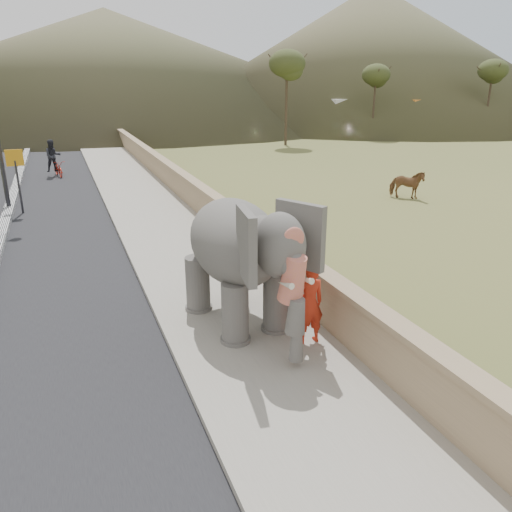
{
  "coord_description": "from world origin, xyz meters",
  "views": [
    {
      "loc": [
        -2.98,
        -6.94,
        4.79
      ],
      "look_at": [
        0.2,
        1.17,
        1.7
      ],
      "focal_mm": 35.0,
      "sensor_mm": 36.0,
      "label": 1
    }
  ],
  "objects": [
    {
      "name": "ground",
      "position": [
        0.0,
        0.0,
        0.0
      ],
      "size": [
        160.0,
        160.0,
        0.0
      ],
      "primitive_type": "plane",
      "color": "olive",
      "rests_on": "ground"
    },
    {
      "name": "road",
      "position": [
        -5.0,
        10.0,
        0.01
      ],
      "size": [
        7.0,
        120.0,
        0.03
      ],
      "primitive_type": "cube",
      "color": "black",
      "rests_on": "ground"
    },
    {
      "name": "median",
      "position": [
        -5.0,
        10.0,
        0.11
      ],
      "size": [
        0.35,
        120.0,
        0.22
      ],
      "primitive_type": "cube",
      "color": "black",
      "rests_on": "ground"
    },
    {
      "name": "walkway",
      "position": [
        0.0,
        10.0,
        0.07
      ],
      "size": [
        3.0,
        120.0,
        0.15
      ],
      "primitive_type": "cube",
      "color": "#9E9687",
      "rests_on": "ground"
    },
    {
      "name": "parapet",
      "position": [
        1.65,
        10.0,
        0.55
      ],
      "size": [
        0.3,
        120.0,
        1.1
      ],
      "primitive_type": "cube",
      "color": "tan",
      "rests_on": "ground"
    },
    {
      "name": "signboard",
      "position": [
        -4.5,
        13.32,
        1.64
      ],
      "size": [
        0.6,
        0.08,
        2.4
      ],
      "color": "#2D2D33",
      "rests_on": "ground"
    },
    {
      "name": "cow",
      "position": [
        10.58,
        10.17,
        0.6
      ],
      "size": [
        1.49,
        1.43,
        1.2
      ],
      "primitive_type": "imported",
      "rotation": [
        0.0,
        0.0,
        0.84
      ],
      "color": "brown",
      "rests_on": "ground"
    },
    {
      "name": "distant_car",
      "position": [
        18.03,
        35.84,
        0.72
      ],
      "size": [
        4.29,
        1.87,
        1.44
      ],
      "primitive_type": "imported",
      "rotation": [
        0.0,
        0.0,
        1.61
      ],
      "color": "#B2B3B9",
      "rests_on": "ground"
    },
    {
      "name": "bus_white",
      "position": [
        26.49,
        35.38,
        1.55
      ],
      "size": [
        11.09,
        2.91,
        3.1
      ],
      "primitive_type": "cube",
      "rotation": [
        0.0,
        0.0,
        1.53
      ],
      "color": "white",
      "rests_on": "ground"
    },
    {
      "name": "bus_orange",
      "position": [
        32.41,
        32.69,
        1.55
      ],
      "size": [
        11.18,
        3.48,
        3.1
      ],
      "primitive_type": "cube",
      "rotation": [
        0.0,
        0.0,
        1.66
      ],
      "color": "orange",
      "rests_on": "ground"
    },
    {
      "name": "hill_right",
      "position": [
        36.0,
        52.0,
        8.0
      ],
      "size": [
        56.0,
        56.0,
        16.0
      ],
      "primitive_type": "cone",
      "color": "brown",
      "rests_on": "ground"
    },
    {
      "name": "hill_far",
      "position": [
        5.0,
        70.0,
        7.0
      ],
      "size": [
        80.0,
        80.0,
        14.0
      ],
      "primitive_type": "cone",
      "color": "brown",
      "rests_on": "ground"
    },
    {
      "name": "elephant_and_man",
      "position": [
        0.02,
        1.79,
        1.45
      ],
      "size": [
        2.43,
        3.86,
        2.61
      ],
      "color": "#66625D",
      "rests_on": "ground"
    },
    {
      "name": "motorcyclist",
      "position": [
        -3.18,
        21.03,
        0.77
      ],
      "size": [
        1.05,
        1.64,
        1.9
      ],
      "color": "maroon",
      "rests_on": "ground"
    },
    {
      "name": "trees",
      "position": [
        -0.73,
        21.98,
        4.03
      ],
      "size": [
        47.58,
        36.46,
        9.45
      ],
      "color": "#473828",
      "rests_on": "ground"
    }
  ]
}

